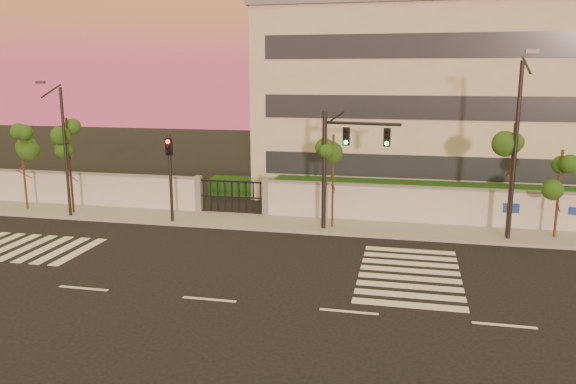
# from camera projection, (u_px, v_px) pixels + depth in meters

# --- Properties ---
(ground) EXTENTS (120.00, 120.00, 0.00)m
(ground) POSITION_uv_depth(u_px,v_px,m) (209.00, 300.00, 20.07)
(ground) COLOR black
(ground) RESTS_ON ground
(sidewalk) EXTENTS (60.00, 3.00, 0.15)m
(sidewalk) POSITION_uv_depth(u_px,v_px,m) (277.00, 223.00, 30.10)
(sidewalk) COLOR gray
(sidewalk) RESTS_ON ground
(perimeter_wall) EXTENTS (60.00, 0.36, 2.20)m
(perimeter_wall) POSITION_uv_depth(u_px,v_px,m) (285.00, 199.00, 31.31)
(perimeter_wall) COLOR #B6B8BD
(perimeter_wall) RESTS_ON ground
(hedge_row) EXTENTS (41.00, 4.25, 1.80)m
(hedge_row) POSITION_uv_depth(u_px,v_px,m) (312.00, 194.00, 33.76)
(hedge_row) COLOR #173710
(hedge_row) RESTS_ON ground
(institutional_building) EXTENTS (24.40, 12.40, 12.25)m
(institutional_building) POSITION_uv_depth(u_px,v_px,m) (445.00, 101.00, 37.97)
(institutional_building) COLOR #BCB39F
(institutional_building) RESTS_ON ground
(road_markings) EXTENTS (57.00, 7.62, 0.02)m
(road_markings) POSITION_uv_depth(u_px,v_px,m) (205.00, 263.00, 23.99)
(road_markings) COLOR silver
(road_markings) RESTS_ON ground
(street_tree_b) EXTENTS (1.58, 1.26, 5.15)m
(street_tree_b) POSITION_uv_depth(u_px,v_px,m) (22.00, 147.00, 32.29)
(street_tree_b) COLOR #382314
(street_tree_b) RESTS_ON ground
(street_tree_c) EXTENTS (1.57, 1.25, 5.55)m
(street_tree_c) POSITION_uv_depth(u_px,v_px,m) (69.00, 144.00, 31.36)
(street_tree_c) COLOR #382314
(street_tree_c) RESTS_ON ground
(street_tree_d) EXTENTS (1.49, 1.18, 4.95)m
(street_tree_d) POSITION_uv_depth(u_px,v_px,m) (334.00, 160.00, 28.45)
(street_tree_d) COLOR #382314
(street_tree_d) RESTS_ON ground
(street_tree_e) EXTENTS (1.54, 1.22, 5.67)m
(street_tree_e) POSITION_uv_depth(u_px,v_px,m) (513.00, 155.00, 26.62)
(street_tree_e) COLOR #382314
(street_tree_e) RESTS_ON ground
(street_tree_f) EXTENTS (1.63, 1.30, 4.42)m
(street_tree_f) POSITION_uv_depth(u_px,v_px,m) (561.00, 174.00, 26.72)
(street_tree_f) COLOR #382314
(street_tree_f) RESTS_ON ground
(traffic_signal_main) EXTENTS (3.87, 0.73, 6.14)m
(traffic_signal_main) POSITION_uv_depth(u_px,v_px,m) (340.00, 157.00, 27.95)
(traffic_signal_main) COLOR black
(traffic_signal_main) RESTS_ON ground
(traffic_signal_secondary) EXTENTS (0.38, 0.35, 4.83)m
(traffic_signal_secondary) POSITION_uv_depth(u_px,v_px,m) (170.00, 168.00, 29.62)
(traffic_signal_secondary) COLOR black
(traffic_signal_secondary) RESTS_ON ground
(streetlight_west) EXTENTS (0.45, 1.82, 7.57)m
(streetlight_west) POSITION_uv_depth(u_px,v_px,m) (63.00, 146.00, 30.51)
(streetlight_west) COLOR black
(streetlight_west) RESTS_ON ground
(streetlight_east) EXTENTS (0.53, 2.15, 8.92)m
(streetlight_east) POSITION_uv_depth(u_px,v_px,m) (517.00, 142.00, 25.92)
(streetlight_east) COLOR black
(streetlight_east) RESTS_ON ground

